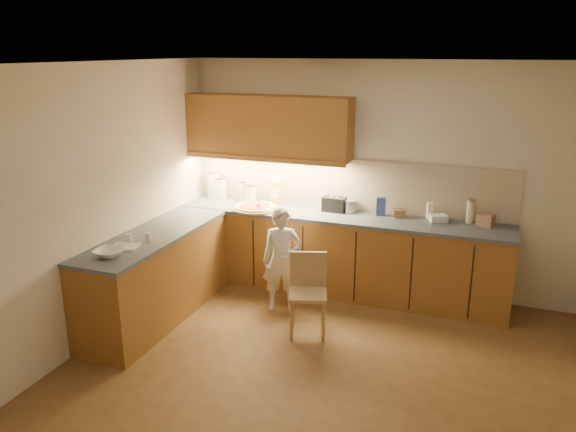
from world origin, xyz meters
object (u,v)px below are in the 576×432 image
(child, at_px, (282,260))
(oil_jug, at_px, (276,192))
(pizza_on_board, at_px, (255,207))
(wooden_chair, at_px, (308,287))
(toaster, at_px, (334,204))

(child, distance_m, oil_jug, 1.05)
(pizza_on_board, height_order, wooden_chair, pizza_on_board)
(oil_jug, relative_size, toaster, 1.26)
(pizza_on_board, relative_size, child, 0.47)
(wooden_chair, height_order, toaster, toaster)
(child, height_order, oil_jug, oil_jug)
(wooden_chair, relative_size, toaster, 3.02)
(child, xyz_separation_m, toaster, (0.34, 0.79, 0.44))
(wooden_chair, bearing_deg, child, 120.77)
(child, height_order, toaster, child)
(wooden_chair, xyz_separation_m, toaster, (-0.08, 1.15, 0.54))
(toaster, bearing_deg, pizza_on_board, -162.89)
(pizza_on_board, distance_m, toaster, 0.91)
(pizza_on_board, distance_m, oil_jug, 0.35)
(oil_jug, height_order, toaster, oil_jug)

